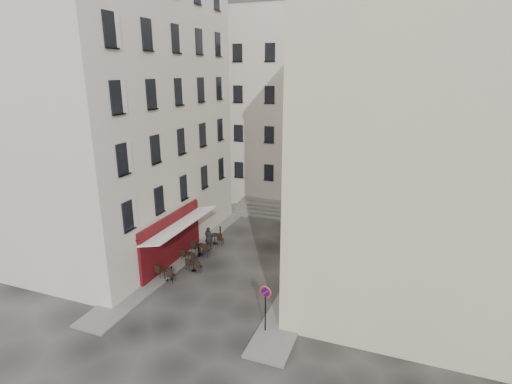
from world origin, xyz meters
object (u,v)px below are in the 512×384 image
at_px(no_parking_sign, 265,300).
at_px(pedestrian, 209,238).
at_px(bistro_table_a, 165,273).
at_px(bistro_table_b, 194,265).

distance_m(no_parking_sign, pedestrian, 10.58).
bearing_deg(bistro_table_a, pedestrian, 85.53).
height_order(bistro_table_a, bistro_table_b, bistro_table_a).
bearing_deg(bistro_table_b, no_parking_sign, -34.15).
xyz_separation_m(bistro_table_a, bistro_table_b, (1.07, 1.70, -0.08)).
distance_m(no_parking_sign, bistro_table_b, 7.89).
bearing_deg(pedestrian, bistro_table_b, 102.44).
distance_m(bistro_table_b, pedestrian, 3.52).
bearing_deg(bistro_table_a, no_parking_sign, -19.57).
xyz_separation_m(no_parking_sign, pedestrian, (-7.10, 7.78, -0.97)).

